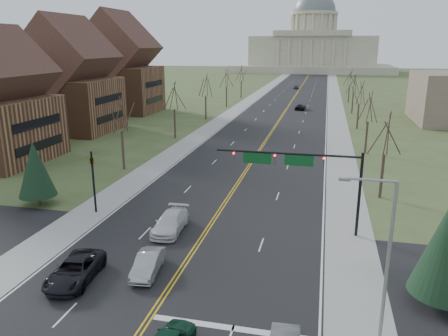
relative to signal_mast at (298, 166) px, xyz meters
The scene contains 31 objects.
ground 16.46m from the signal_mast, 118.88° to the right, with size 600.00×600.00×0.00m, color #3E4E27.
road 96.96m from the signal_mast, 94.41° to the left, with size 20.00×380.00×0.01m, color black.
cross_road 12.03m from the signal_mast, 134.80° to the right, with size 120.00×14.00×0.01m, color black.
sidewalk_left 98.61m from the signal_mast, 101.39° to the left, with size 4.00×380.00×0.03m, color gray.
sidewalk_right 96.78m from the signal_mast, 87.30° to the left, with size 4.00×380.00×0.03m, color gray.
center_line 96.96m from the signal_mast, 94.41° to the left, with size 0.42×380.00×0.01m, color gold.
edge_line_left 98.20m from the signal_mast, 100.13° to the left, with size 0.15×380.00×0.01m, color silver.
edge_line_right 96.70m from the signal_mast, 88.60° to the left, with size 0.15×380.00×0.01m, color silver.
stop_bar 15.79m from the signal_mast, 99.57° to the right, with size 9.50×0.50×0.01m, color silver.
capitol 236.68m from the signal_mast, 91.80° to the left, with size 90.00×60.00×50.00m.
signal_mast is the anchor object (origin of this frame).
signal_left 19.06m from the signal_mast, behind, with size 0.32×0.36×6.00m.
street_light 14.51m from the signal_mast, 68.59° to the right, with size 2.90×0.25×9.07m.
tree_r_0 13.26m from the signal_mast, 52.51° to the left, with size 3.74×3.74×8.50m.
tree_l_0 27.17m from the signal_mast, 147.71° to the left, with size 3.96×3.96×9.00m.
tree_r_1 31.56m from the signal_mast, 75.21° to the left, with size 3.74×3.74×8.50m.
tree_l_1 41.45m from the signal_mast, 123.63° to the left, with size 3.96×3.96×9.00m.
tree_r_2 51.15m from the signal_mast, 80.94° to the left, with size 3.74×3.74×8.50m.
tree_l_2 59.15m from the signal_mast, 112.83° to the left, with size 3.96×3.96×9.00m.
tree_r_3 70.96m from the signal_mast, 83.48° to the left, with size 3.74×3.74×8.50m.
tree_l_3 77.96m from the signal_mast, 107.12° to the left, with size 3.96×3.96×9.00m.
tree_r_4 90.86m from the signal_mast, 84.91° to the left, with size 3.74×3.74×8.50m.
tree_l_4 97.25m from the signal_mast, 103.65° to the left, with size 3.96×3.96×9.00m.
conifer_l 25.53m from the signal_mast, behind, with size 3.64×3.64×6.50m.
bldg_left_mid 56.81m from the signal_mast, 139.96° to the left, with size 15.10×14.28×20.75m.
bldg_left_far 75.76m from the signal_mast, 126.91° to the left, with size 17.10×14.28×23.25m.
car_sb_inner_lead 14.54m from the signal_mast, 134.35° to the right, with size 1.52×4.37×1.44m, color #92969A.
car_sb_outer_lead 18.93m from the signal_mast, 139.79° to the right, with size 2.57×5.57×1.55m, color black.
car_sb_inner_second 11.85m from the signal_mast, 166.09° to the right, with size 2.23×5.49×1.59m, color silver.
car_far_nb 74.03m from the signal_mast, 93.16° to the left, with size 2.28×4.94×1.37m, color black.
car_far_sb 127.13m from the signal_mast, 93.99° to the left, with size 1.76×4.37×1.49m, color #424448.
Camera 1 is at (9.31, -21.86, 15.50)m, focal length 35.00 mm.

